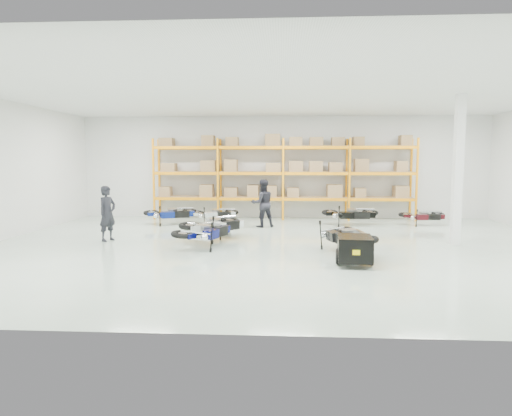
# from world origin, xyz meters

# --- Properties ---
(room) EXTENTS (18.00, 18.00, 18.00)m
(room) POSITION_xyz_m (0.00, 0.00, 2.25)
(room) COLOR silver
(room) RESTS_ON ground
(pallet_rack) EXTENTS (11.28, 0.98, 3.62)m
(pallet_rack) POSITION_xyz_m (-0.00, 6.45, 2.26)
(pallet_rack) COLOR orange
(pallet_rack) RESTS_ON ground
(structural_column) EXTENTS (0.25, 0.25, 4.50)m
(structural_column) POSITION_xyz_m (5.20, 0.50, 2.25)
(structural_column) COLOR white
(structural_column) RESTS_ON ground
(moto_blue_centre) EXTENTS (1.66, 2.18, 1.27)m
(moto_blue_centre) POSITION_xyz_m (-2.28, -0.30, 0.60)
(moto_blue_centre) COLOR #070A46
(moto_blue_centre) RESTS_ON ground
(moto_silver_left) EXTENTS (2.10, 2.18, 1.31)m
(moto_silver_left) POSITION_xyz_m (-2.18, 1.01, 0.62)
(moto_silver_left) COLOR silver
(moto_silver_left) RESTS_ON ground
(moto_black_far_left) EXTENTS (1.55, 1.84, 1.07)m
(moto_black_far_left) POSITION_xyz_m (-2.15, 1.59, 0.51)
(moto_black_far_left) COLOR black
(moto_black_far_left) RESTS_ON ground
(moto_touring_right) EXTENTS (1.42, 2.13, 1.26)m
(moto_touring_right) POSITION_xyz_m (1.74, -0.80, 0.60)
(moto_touring_right) COLOR black
(moto_touring_right) RESTS_ON ground
(trailer) EXTENTS (0.90, 1.72, 0.71)m
(trailer) POSITION_xyz_m (1.74, -2.40, 0.42)
(trailer) COLOR black
(trailer) RESTS_ON ground
(moto_back_a) EXTENTS (2.06, 1.54, 1.20)m
(moto_back_a) POSITION_xyz_m (-4.47, 4.47, 0.57)
(moto_back_a) COLOR navy
(moto_back_a) RESTS_ON ground
(moto_back_b) EXTENTS (1.85, 1.23, 1.10)m
(moto_back_b) POSITION_xyz_m (-2.75, 4.73, 0.52)
(moto_back_b) COLOR #AFB4BA
(moto_back_b) RESTS_ON ground
(moto_back_c) EXTENTS (1.92, 0.96, 1.24)m
(moto_back_c) POSITION_xyz_m (2.68, 4.59, 0.58)
(moto_back_c) COLOR black
(moto_back_c) RESTS_ON ground
(moto_back_d) EXTENTS (1.65, 0.93, 1.03)m
(moto_back_d) POSITION_xyz_m (5.55, 4.75, 0.48)
(moto_back_d) COLOR #3D0C12
(moto_back_d) RESTS_ON ground
(person_left) EXTENTS (0.65, 0.76, 1.76)m
(person_left) POSITION_xyz_m (-5.58, 0.64, 0.88)
(person_left) COLOR black
(person_left) RESTS_ON ground
(person_back) EXTENTS (1.07, 0.94, 1.84)m
(person_back) POSITION_xyz_m (-0.78, 3.93, 0.92)
(person_back) COLOR #212129
(person_back) RESTS_ON ground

